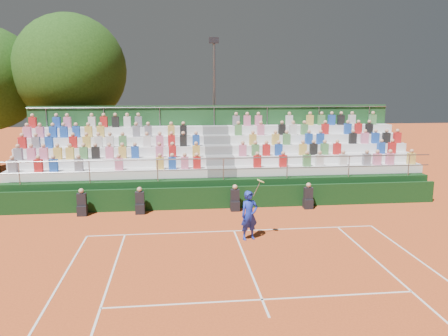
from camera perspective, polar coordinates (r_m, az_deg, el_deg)
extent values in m
plane|color=#C74F21|center=(16.89, 1.32, -8.23)|extent=(90.00, 90.00, 0.00)
cube|color=white|center=(16.89, 1.32, -8.21)|extent=(11.00, 0.06, 0.01)
cube|color=white|center=(13.93, 3.11, -12.45)|extent=(0.06, 6.40, 0.01)
cube|color=white|center=(11.90, 4.99, -16.75)|extent=(8.22, 0.06, 0.01)
cube|color=black|center=(19.79, 0.10, -3.86)|extent=(20.00, 0.15, 1.00)
cube|color=black|center=(19.73, -18.01, -5.29)|extent=(0.40, 0.40, 0.44)
cube|color=black|center=(19.61, -18.09, -3.94)|extent=(0.38, 0.25, 0.55)
sphere|color=tan|center=(19.52, -18.16, -2.86)|extent=(0.22, 0.22, 0.22)
cube|color=black|center=(19.38, -10.89, -5.24)|extent=(0.40, 0.40, 0.44)
cube|color=black|center=(19.25, -10.94, -3.86)|extent=(0.38, 0.25, 0.55)
sphere|color=tan|center=(19.16, -10.98, -2.76)|extent=(0.22, 0.22, 0.22)
cube|color=black|center=(19.48, 1.44, -4.96)|extent=(0.40, 0.40, 0.44)
cube|color=black|center=(19.35, 1.44, -3.59)|extent=(0.38, 0.25, 0.55)
sphere|color=tan|center=(19.26, 1.45, -2.49)|extent=(0.22, 0.22, 0.22)
cube|color=black|center=(20.19, 10.90, -4.59)|extent=(0.40, 0.40, 0.44)
cube|color=black|center=(20.07, 10.95, -3.26)|extent=(0.38, 0.25, 0.55)
sphere|color=tan|center=(19.98, 10.99, -2.21)|extent=(0.22, 0.22, 0.22)
cube|color=black|center=(22.76, -0.78, -1.66)|extent=(20.00, 5.20, 1.20)
cube|color=white|center=(21.10, -14.95, -0.77)|extent=(9.30, 0.85, 0.42)
cube|color=white|center=(22.16, 13.55, -0.17)|extent=(9.30, 0.85, 0.42)
cube|color=slate|center=(20.97, -0.34, -0.48)|extent=(1.40, 0.85, 0.42)
cube|color=white|center=(21.85, -14.68, 0.75)|extent=(9.30, 0.85, 0.42)
cube|color=white|center=(22.88, 12.88, 1.27)|extent=(9.30, 0.85, 0.42)
cube|color=slate|center=(21.72, -0.57, 1.04)|extent=(1.40, 0.85, 0.42)
cube|color=white|center=(22.62, -14.42, 2.17)|extent=(9.30, 0.85, 0.42)
cube|color=white|center=(23.61, 12.25, 2.61)|extent=(9.30, 0.85, 0.42)
cube|color=slate|center=(22.49, -0.79, 2.46)|extent=(1.40, 0.85, 0.42)
cube|color=white|center=(23.40, -14.19, 3.49)|extent=(9.30, 0.85, 0.42)
cube|color=white|center=(24.36, 11.66, 3.87)|extent=(9.30, 0.85, 0.42)
cube|color=slate|center=(23.27, -1.00, 3.78)|extent=(1.40, 0.85, 0.42)
cube|color=white|center=(24.19, -13.96, 4.73)|extent=(9.30, 0.85, 0.42)
cube|color=white|center=(25.12, 11.10, 5.06)|extent=(9.30, 0.85, 0.42)
cube|color=slate|center=(24.07, -1.19, 5.02)|extent=(1.40, 0.85, 0.42)
cube|color=#1B4721|center=(24.69, -1.29, 3.08)|extent=(20.00, 0.12, 4.40)
cylinder|color=gray|center=(19.97, -0.08, 1.26)|extent=(20.00, 0.05, 0.05)
cylinder|color=gray|center=(24.40, -1.29, 7.95)|extent=(20.00, 0.05, 0.05)
cube|color=slate|center=(21.89, -25.87, 0.22)|extent=(0.36, 0.24, 0.56)
cube|color=red|center=(21.54, -23.06, 0.28)|extent=(0.36, 0.24, 0.56)
cube|color=#1E4CB2|center=(21.36, -21.36, 0.32)|extent=(0.36, 0.24, 0.56)
cube|color=slate|center=(21.09, -18.42, 0.39)|extent=(0.36, 0.24, 0.56)
cube|color=pink|center=(20.79, -13.55, 0.50)|extent=(0.36, 0.24, 0.56)
cube|color=gold|center=(20.63, -8.36, 0.61)|extent=(0.36, 0.24, 0.56)
cube|color=#1E4CB2|center=(20.62, -6.77, 0.64)|extent=(0.36, 0.24, 0.56)
cube|color=pink|center=(20.62, -5.15, 0.67)|extent=(0.36, 0.24, 0.56)
cube|color=red|center=(20.64, -3.56, 0.71)|extent=(0.36, 0.24, 0.56)
cube|color=slate|center=(22.62, -25.27, 1.66)|extent=(0.36, 0.24, 0.56)
cube|color=pink|center=(22.43, -23.84, 1.70)|extent=(0.36, 0.24, 0.56)
cube|color=pink|center=(22.27, -22.46, 1.74)|extent=(0.36, 0.24, 0.56)
cube|color=gold|center=(22.10, -20.89, 1.79)|extent=(0.36, 0.24, 0.56)
cube|color=gold|center=(21.97, -19.47, 1.83)|extent=(0.36, 0.24, 0.56)
cube|color=#4C8C4C|center=(21.83, -17.84, 1.88)|extent=(0.36, 0.24, 0.56)
cube|color=black|center=(21.73, -16.42, 1.92)|extent=(0.36, 0.24, 0.56)
cube|color=pink|center=(21.62, -14.72, 1.96)|extent=(0.36, 0.24, 0.56)
cube|color=gold|center=(21.54, -13.12, 2.00)|extent=(0.36, 0.24, 0.56)
cube|color=#1E4CB2|center=(21.48, -11.54, 2.04)|extent=(0.36, 0.24, 0.56)
cube|color=pink|center=(21.40, -8.43, 2.11)|extent=(0.36, 0.24, 0.56)
cube|color=red|center=(21.39, -6.74, 2.15)|extent=(0.36, 0.24, 0.56)
cube|color=gold|center=(21.41, -3.65, 2.21)|extent=(0.36, 0.24, 0.56)
cube|color=red|center=(23.38, -24.83, 3.00)|extent=(0.36, 0.24, 0.56)
cube|color=slate|center=(23.19, -23.33, 3.05)|extent=(0.36, 0.24, 0.56)
cube|color=#1E4CB2|center=(23.02, -21.88, 3.11)|extent=(0.36, 0.24, 0.56)
cube|color=red|center=(22.74, -19.09, 3.21)|extent=(0.36, 0.24, 0.56)
cube|color=gold|center=(22.60, -17.49, 3.26)|extent=(0.36, 0.24, 0.56)
cube|color=silver|center=(22.50, -16.06, 3.30)|extent=(0.36, 0.24, 0.56)
cube|color=silver|center=(22.41, -14.65, 3.35)|extent=(0.36, 0.24, 0.56)
cube|color=#4C8C4C|center=(22.33, -13.08, 3.39)|extent=(0.36, 0.24, 0.56)
cube|color=silver|center=(22.22, -10.04, 3.47)|extent=(0.36, 0.24, 0.56)
cube|color=pink|center=(22.19, -8.37, 3.51)|extent=(0.36, 0.24, 0.56)
cube|color=red|center=(22.17, -6.86, 3.54)|extent=(0.36, 0.24, 0.56)
cube|color=black|center=(22.18, -5.34, 3.57)|extent=(0.36, 0.24, 0.56)
cube|color=#1E4CB2|center=(22.20, -3.67, 3.61)|extent=(0.36, 0.24, 0.56)
cube|color=pink|center=(24.14, -24.29, 4.26)|extent=(0.36, 0.24, 0.56)
cube|color=pink|center=(23.96, -22.87, 4.32)|extent=(0.36, 0.24, 0.56)
cube|color=#1E4CB2|center=(23.79, -21.42, 4.38)|extent=(0.36, 0.24, 0.56)
cube|color=#1E4CB2|center=(23.66, -20.18, 4.43)|extent=(0.36, 0.24, 0.56)
cube|color=#1E4CB2|center=(23.52, -18.74, 4.49)|extent=(0.36, 0.24, 0.56)
cube|color=gold|center=(23.39, -17.27, 4.55)|extent=(0.36, 0.24, 0.56)
cube|color=gold|center=(23.29, -15.81, 4.60)|extent=(0.36, 0.24, 0.56)
cube|color=slate|center=(23.06, -11.38, 4.73)|extent=(0.36, 0.24, 0.56)
cube|color=slate|center=(23.01, -9.86, 4.78)|extent=(0.36, 0.24, 0.56)
cube|color=gold|center=(22.97, -6.90, 4.85)|extent=(0.36, 0.24, 0.56)
cube|color=black|center=(22.97, -5.33, 4.88)|extent=(0.36, 0.24, 0.56)
cube|color=red|center=(24.90, -23.70, 5.45)|extent=(0.36, 0.24, 0.56)
cube|color=#1E4CB2|center=(24.57, -21.01, 5.58)|extent=(0.36, 0.24, 0.56)
cube|color=pink|center=(24.44, -19.77, 5.63)|extent=(0.36, 0.24, 0.56)
cube|color=silver|center=(24.18, -16.86, 5.76)|extent=(0.36, 0.24, 0.56)
cube|color=red|center=(24.08, -15.41, 5.81)|extent=(0.36, 0.24, 0.56)
cube|color=black|center=(23.99, -13.99, 5.86)|extent=(0.36, 0.24, 0.56)
cube|color=silver|center=(23.92, -12.51, 5.91)|extent=(0.36, 0.24, 0.56)
cube|color=slate|center=(23.86, -11.11, 5.95)|extent=(0.36, 0.24, 0.56)
cube|color=red|center=(20.98, 4.36, 0.86)|extent=(0.36, 0.24, 0.56)
cube|color=red|center=(21.24, 7.72, 0.92)|extent=(0.36, 0.24, 0.56)
cube|color=#4C8C4C|center=(21.56, 10.76, 0.97)|extent=(0.36, 0.24, 0.56)
cube|color=silver|center=(21.75, 12.37, 0.99)|extent=(0.36, 0.24, 0.56)
cube|color=silver|center=(22.16, 15.27, 1.04)|extent=(0.36, 0.24, 0.56)
cube|color=slate|center=(22.63, 18.12, 1.08)|extent=(0.36, 0.24, 0.56)
cube|color=pink|center=(22.86, 19.37, 1.10)|extent=(0.36, 0.24, 0.56)
cube|color=pink|center=(23.16, 20.85, 1.12)|extent=(0.36, 0.24, 0.56)
cube|color=gold|center=(23.69, 23.26, 1.15)|extent=(0.36, 0.24, 0.56)
cube|color=pink|center=(21.64, 2.45, 2.31)|extent=(0.36, 0.24, 0.56)
cube|color=#4C8C4C|center=(21.74, 4.12, 2.33)|extent=(0.36, 0.24, 0.56)
cube|color=red|center=(21.85, 5.55, 2.35)|extent=(0.36, 0.24, 0.56)
cube|color=#1E4CB2|center=(21.99, 7.14, 2.37)|extent=(0.36, 0.24, 0.56)
cube|color=gold|center=(22.31, 10.25, 2.40)|extent=(0.36, 0.24, 0.56)
cube|color=black|center=(22.47, 11.61, 2.41)|extent=(0.36, 0.24, 0.56)
cube|color=#4C8C4C|center=(22.65, 12.99, 2.42)|extent=(0.36, 0.24, 0.56)
cube|color=red|center=(22.88, 14.54, 2.43)|extent=(0.36, 0.24, 0.56)
cube|color=#1E4CB2|center=(23.81, 19.82, 2.46)|extent=(0.36, 0.24, 0.56)
cube|color=red|center=(24.07, 21.07, 2.46)|extent=(0.36, 0.24, 0.56)
cube|color=gold|center=(22.52, 3.78, 3.71)|extent=(0.36, 0.24, 0.56)
cube|color=gold|center=(22.76, 6.74, 3.73)|extent=(0.36, 0.24, 0.56)
cube|color=#4C8C4C|center=(22.90, 8.18, 3.74)|extent=(0.36, 0.24, 0.56)
cube|color=#1E4CB2|center=(23.22, 11.01, 3.74)|extent=(0.36, 0.24, 0.56)
cube|color=#1E4CB2|center=(23.41, 12.46, 3.75)|extent=(0.36, 0.24, 0.56)
cube|color=black|center=(24.04, 16.46, 3.73)|extent=(0.36, 0.24, 0.56)
cube|color=pink|center=(24.30, 17.90, 3.73)|extent=(0.36, 0.24, 0.56)
cube|color=#1E4CB2|center=(24.55, 19.16, 3.72)|extent=(0.36, 0.24, 0.56)
cube|color=black|center=(24.81, 20.43, 3.71)|extent=(0.36, 0.24, 0.56)
cube|color=red|center=(25.09, 21.67, 3.69)|extent=(0.36, 0.24, 0.56)
cube|color=#4C8C4C|center=(23.21, 1.88, 4.98)|extent=(0.36, 0.24, 0.56)
cube|color=pink|center=(23.41, 4.83, 4.99)|extent=(0.36, 0.24, 0.56)
cube|color=black|center=(23.66, 7.57, 5.00)|extent=(0.36, 0.24, 0.56)
cube|color=silver|center=(23.81, 9.00, 5.00)|extent=(0.36, 0.24, 0.56)
cube|color=#4C8C4C|center=(23.98, 10.44, 4.99)|extent=(0.36, 0.24, 0.56)
cube|color=red|center=(24.34, 13.06, 4.97)|extent=(0.36, 0.24, 0.56)
cube|color=#1E4CB2|center=(24.79, 15.84, 4.94)|extent=(0.36, 0.24, 0.56)
cube|color=red|center=(25.02, 17.12, 4.93)|extent=(0.36, 0.24, 0.56)
cube|color=black|center=(25.27, 18.41, 4.91)|extent=(0.36, 0.24, 0.56)
cube|color=slate|center=(24.01, 1.59, 6.18)|extent=(0.36, 0.24, 0.56)
cube|color=pink|center=(24.10, 3.04, 6.18)|extent=(0.36, 0.24, 0.56)
cube|color=pink|center=(24.21, 4.51, 6.19)|extent=(0.36, 0.24, 0.56)
cube|color=silver|center=(24.59, 8.52, 6.17)|extent=(0.36, 0.24, 0.56)
cube|color=gold|center=(24.92, 11.16, 6.15)|extent=(0.36, 0.24, 0.56)
cube|color=#4C8C4C|center=(25.13, 12.60, 6.13)|extent=(0.36, 0.24, 0.56)
cube|color=#1E4CB2|center=(25.32, 13.87, 6.11)|extent=(0.36, 0.24, 0.56)
cube|color=black|center=(25.51, 15.03, 6.09)|extent=(0.36, 0.24, 0.56)
cube|color=silver|center=(25.75, 16.36, 6.06)|extent=(0.36, 0.24, 0.56)
cube|color=#4C8C4C|center=(26.25, 18.84, 6.00)|extent=(0.36, 0.24, 0.56)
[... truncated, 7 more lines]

